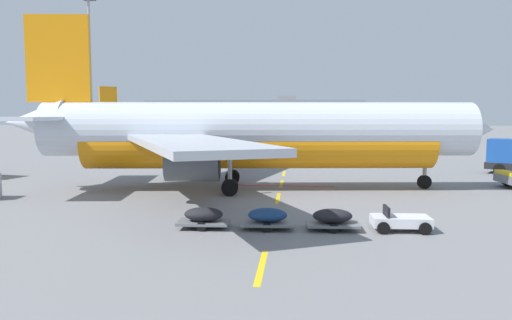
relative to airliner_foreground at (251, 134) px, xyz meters
The scene contains 7 objects.
ground 31.43m from the airliner_foreground, 39.45° to the left, with size 400.00×400.00×0.00m, color slate.
apron_paint_markings 19.32m from the airliner_foreground, 83.69° to the left, with size 8.00×98.02×0.01m.
airliner_foreground is the anchor object (origin of this frame).
airliner_mid_left 92.17m from the airliner_foreground, 110.40° to the left, with size 27.86×29.45×11.96m.
baggage_train 12.98m from the airliner_foreground, 73.95° to the right, with size 11.63×1.81×1.14m.
apron_light_mast_near 52.50m from the airliner_foreground, 125.55° to the left, with size 1.80×1.80×23.94m.
terminal_satellite 131.62m from the airliner_foreground, 94.90° to the left, with size 71.40×19.02×11.75m.
Camera 1 is at (19.23, -14.08, 5.29)m, focal length 34.07 mm.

